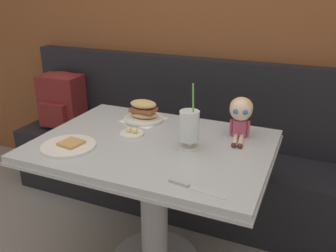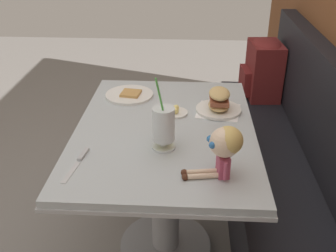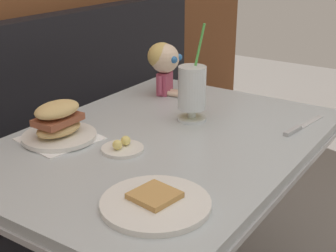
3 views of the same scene
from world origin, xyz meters
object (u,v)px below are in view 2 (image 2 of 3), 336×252
backpack (263,68)px  butter_saucer (175,112)px  butter_knife (80,159)px  milkshake_glass (164,126)px  toast_plate (130,95)px  sandwich_plate (219,103)px  seated_doll (225,145)px

backpack → butter_saucer: bearing=-31.9°
butter_knife → milkshake_glass: bearing=109.1°
butter_saucer → butter_knife: size_ratio=0.51×
toast_plate → milkshake_glass: bearing=22.8°
butter_saucer → backpack: backpack is taller
toast_plate → milkshake_glass: milkshake_glass is taller
sandwich_plate → butter_knife: (0.47, -0.56, -0.04)m
sandwich_plate → butter_saucer: size_ratio=1.93×
toast_plate → backpack: backpack is taller
milkshake_glass → backpack: 1.37m
toast_plate → backpack: (-0.71, 0.81, -0.09)m
butter_knife → seated_doll: bearing=82.7°
milkshake_glass → seated_doll: milkshake_glass is taller
sandwich_plate → backpack: sandwich_plate is taller
milkshake_glass → backpack: milkshake_glass is taller
butter_saucer → toast_plate: bearing=-127.7°
milkshake_glass → seated_doll: (0.18, 0.23, 0.03)m
toast_plate → milkshake_glass: 0.56m
backpack → milkshake_glass: bearing=-26.1°
seated_doll → milkshake_glass: bearing=-128.4°
toast_plate → backpack: bearing=131.1°
sandwich_plate → butter_knife: bearing=-50.3°
milkshake_glass → butter_saucer: (-0.32, 0.04, -0.09)m
milkshake_glass → seated_doll: size_ratio=1.40×
toast_plate → sandwich_plate: (0.15, 0.46, 0.04)m
butter_knife → seated_doll: 0.57m
seated_doll → backpack: size_ratio=0.56×
milkshake_glass → butter_knife: 0.35m
toast_plate → seated_doll: 0.83m
milkshake_glass → seated_doll: 0.29m
butter_saucer → butter_knife: bearing=-39.7°
sandwich_plate → butter_saucer: 0.21m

